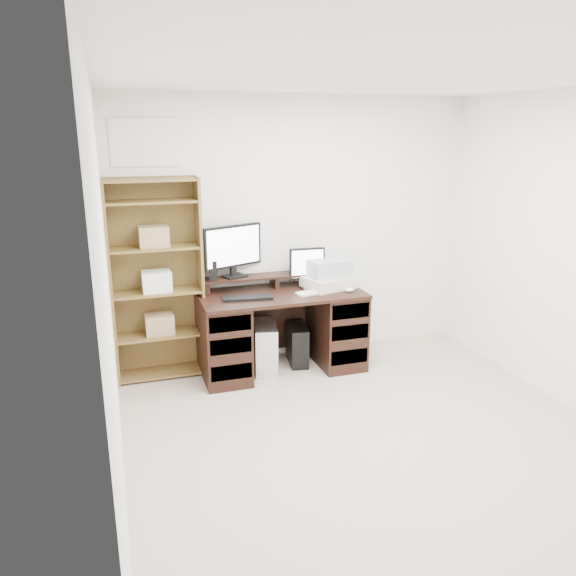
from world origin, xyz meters
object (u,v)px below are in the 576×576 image
desk (281,330)px  bookshelf (156,278)px  tower_silver (265,347)px  tower_black (297,344)px  printer (329,282)px  monitor_wide (233,248)px  monitor_small (307,266)px

desk → bookshelf: 1.23m
tower_silver → tower_black: bearing=21.3°
printer → tower_black: bearing=153.3°
desk → tower_silver: desk is taller
desk → printer: bearing=2.2°
desk → monitor_wide: 0.88m
desk → monitor_small: 0.65m
printer → desk: bearing=166.8°
printer → tower_silver: (-0.63, -0.00, -0.58)m
tower_silver → desk: bearing=4.7°
monitor_wide → printer: bearing=-35.9°
tower_silver → bookshelf: bearing=179.7°
monitor_small → printer: bearing=-25.9°
monitor_small → printer: (0.18, -0.10, -0.15)m
tower_silver → monitor_wide: bearing=147.5°
bookshelf → tower_black: bearing=-6.1°
monitor_wide → tower_silver: bearing=-65.1°
desk → printer: size_ratio=3.37×
desk → bookshelf: bearing=168.9°
tower_silver → tower_black: (0.34, 0.06, -0.04)m
monitor_wide → monitor_small: monitor_wide is taller
monitor_small → bookshelf: 1.39m
desk → monitor_wide: size_ratio=2.59×
desk → monitor_wide: monitor_wide is taller
desk → tower_silver: size_ratio=3.31×
tower_black → bookshelf: size_ratio=0.22×
monitor_wide → bookshelf: (-0.70, -0.03, -0.22)m
tower_black → bookshelf: (-1.27, 0.14, 0.73)m
tower_black → monitor_small: bearing=29.7°
printer → tower_silver: bearing=164.7°
printer → tower_black: size_ratio=1.12×
tower_silver → bookshelf: (-0.94, 0.19, 0.69)m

